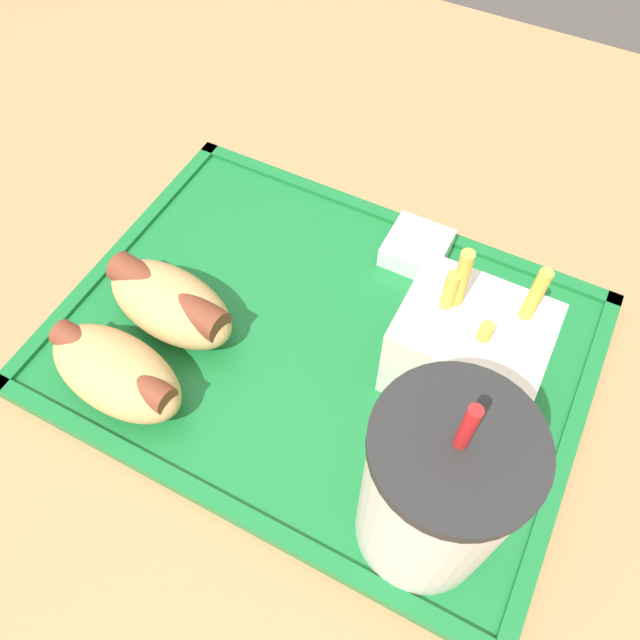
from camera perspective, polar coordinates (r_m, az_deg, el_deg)
ground_plane at (r=1.19m, az=0.45°, el=-22.38°), size 8.00×8.00×0.00m
dining_table at (r=0.83m, az=0.63°, el=-17.47°), size 1.20×1.06×0.75m
food_tray at (r=0.49m, az=0.00°, el=-2.23°), size 0.40×0.30×0.01m
soda_cup at (r=0.37m, az=10.59°, el=-15.17°), size 0.09×0.09×0.18m
hot_dog_far at (r=0.47m, az=-18.17°, el=-4.50°), size 0.12×0.07×0.05m
hot_dog_near at (r=0.49m, az=-13.54°, el=1.58°), size 0.12×0.07×0.05m
fries_carton at (r=0.45m, az=13.30°, el=-2.52°), size 0.10×0.08×0.12m
sauce_cup_mayo at (r=0.53m, az=8.84°, el=6.59°), size 0.05×0.05×0.02m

